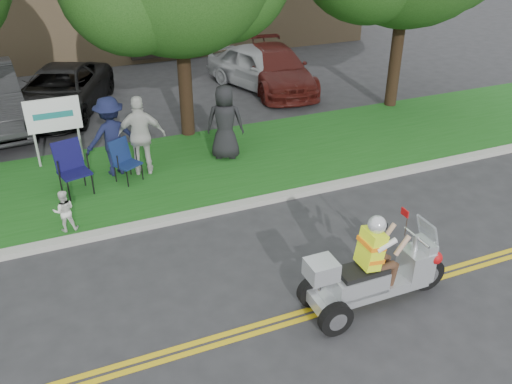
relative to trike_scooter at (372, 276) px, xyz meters
name	(u,v)px	position (x,y,z in m)	size (l,w,h in m)	color
ground	(283,298)	(-1.22, 0.69, -0.59)	(120.00, 120.00, 0.00)	#28282B
centerline_near	(299,320)	(-1.22, 0.11, -0.59)	(60.00, 0.10, 0.01)	gold
centerline_far	(295,314)	(-1.22, 0.27, -0.59)	(60.00, 0.10, 0.01)	gold
curb	(222,209)	(-1.22, 3.74, -0.53)	(60.00, 0.25, 0.12)	#A8A89E
grass_verge	(192,168)	(-1.22, 5.89, -0.54)	(60.00, 4.00, 0.10)	#185115
business_sign	(54,119)	(-4.12, 7.29, 0.66)	(1.25, 0.06, 1.75)	silver
trike_scooter	(372,276)	(0.00, 0.00, 0.00)	(2.59, 0.86, 1.70)	black
lawn_chair_a	(71,164)	(-3.98, 5.67, 0.17)	(0.76, 0.77, 1.17)	black
lawn_chair_b	(124,158)	(-2.83, 5.79, 0.06)	(0.71, 0.72, 0.97)	black
spectator_adult_right	(141,136)	(-2.35, 5.97, 0.45)	(1.10, 0.46, 1.88)	beige
spectator_chair_a	(112,136)	(-2.98, 6.21, 0.44)	(1.21, 0.69, 1.87)	#131736
spectator_chair_b	(225,122)	(-0.28, 6.05, 0.44)	(0.91, 0.59, 1.85)	black
child_right	(64,211)	(-4.31, 4.09, -0.06)	(0.42, 0.33, 0.86)	silver
parked_car_mid	(60,91)	(-3.72, 11.20, 0.08)	(2.24, 4.85, 1.35)	black
parked_car_right	(275,69)	(3.28, 10.88, 0.08)	(1.90, 4.67, 1.36)	#481411
parked_car_far_right	(259,67)	(2.78, 11.10, 0.12)	(1.69, 4.20, 1.43)	#9DA0A4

